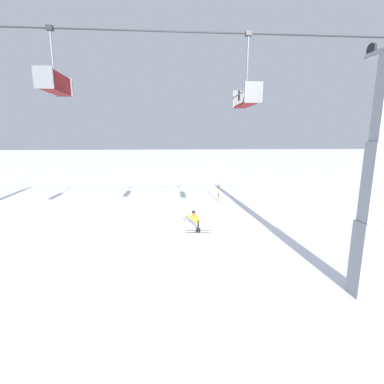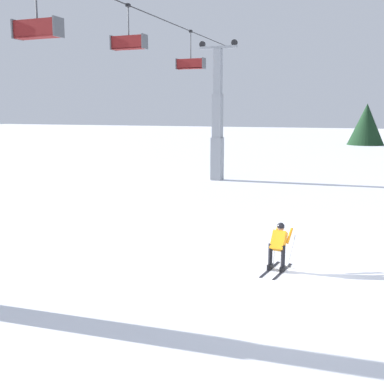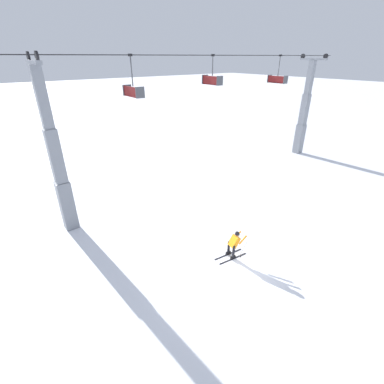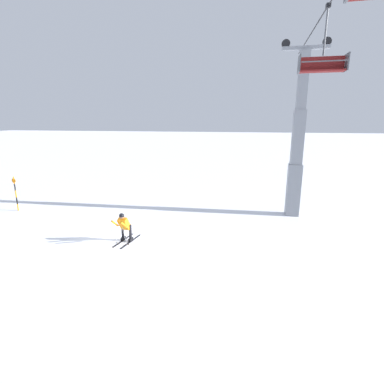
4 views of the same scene
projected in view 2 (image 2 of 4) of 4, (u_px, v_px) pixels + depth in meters
ground_plane at (307, 285)px, 13.73m from camera, size 260.00×260.00×0.00m
skier_carving_main at (279, 243)px, 15.02m from camera, size 1.79×0.81×1.61m
lift_tower_far at (217, 123)px, 33.95m from camera, size 0.78×2.77×9.75m
haul_cable at (136, 9)px, 21.98m from camera, size 30.05×0.05×0.05m
chairlift_seat_nearest at (36, 27)px, 15.79m from camera, size 0.61×1.73×2.33m
chairlift_seat_second at (128, 42)px, 21.48m from camera, size 0.61×1.65×1.98m
chairlift_seat_middle at (190, 63)px, 28.50m from camera, size 0.61×1.75×2.25m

